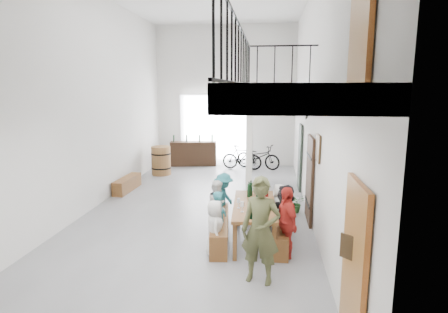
# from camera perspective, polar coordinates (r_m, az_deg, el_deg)

# --- Properties ---
(floor) EXTENTS (12.00, 12.00, 0.00)m
(floor) POSITION_cam_1_polar(r_m,az_deg,el_deg) (9.57, -4.00, -8.40)
(floor) COLOR slate
(floor) RESTS_ON ground
(room_walls) EXTENTS (12.00, 12.00, 12.00)m
(room_walls) POSITION_cam_1_polar(r_m,az_deg,el_deg) (9.07, -4.29, 13.37)
(room_walls) COLOR white
(room_walls) RESTS_ON ground
(gateway_portal) EXTENTS (2.80, 0.08, 2.80)m
(gateway_portal) POSITION_cam_1_polar(r_m,az_deg,el_deg) (15.08, -1.35, 4.02)
(gateway_portal) COLOR white
(gateway_portal) RESTS_ON ground
(right_wall_decor) EXTENTS (0.07, 8.28, 5.07)m
(right_wall_decor) POSITION_cam_1_polar(r_m,az_deg,el_deg) (7.22, 14.44, -0.63)
(right_wall_decor) COLOR #9E6328
(right_wall_decor) RESTS_ON ground
(balcony) EXTENTS (1.52, 5.62, 4.00)m
(balcony) POSITION_cam_1_polar(r_m,az_deg,el_deg) (5.77, 9.43, 9.07)
(balcony) COLOR white
(balcony) RESTS_ON ground
(tasting_table) EXTENTS (0.92, 2.07, 0.79)m
(tasting_table) POSITION_cam_1_polar(r_m,az_deg,el_deg) (7.59, 4.65, -7.87)
(tasting_table) COLOR brown
(tasting_table) RESTS_ON ground
(bench_inner) EXTENTS (0.53, 2.09, 0.47)m
(bench_inner) POSITION_cam_1_polar(r_m,az_deg,el_deg) (7.82, -0.61, -10.92)
(bench_inner) COLOR brown
(bench_inner) RESTS_ON ground
(bench_wall) EXTENTS (0.25, 1.90, 0.44)m
(bench_wall) POSITION_cam_1_polar(r_m,az_deg,el_deg) (7.80, 8.56, -11.26)
(bench_wall) COLOR brown
(bench_wall) RESTS_ON ground
(tableware) EXTENTS (0.61, 1.30, 0.35)m
(tableware) POSITION_cam_1_polar(r_m,az_deg,el_deg) (7.63, 4.65, -5.97)
(tableware) COLOR black
(tableware) RESTS_ON tasting_table
(side_bench) EXTENTS (0.38, 1.48, 0.41)m
(side_bench) POSITION_cam_1_polar(r_m,az_deg,el_deg) (11.76, -14.53, -4.08)
(side_bench) COLOR brown
(side_bench) RESTS_ON ground
(oak_barrel) EXTENTS (0.70, 0.70, 1.02)m
(oak_barrel) POSITION_cam_1_polar(r_m,az_deg,el_deg) (13.60, -9.56, -0.62)
(oak_barrel) COLOR brown
(oak_barrel) RESTS_ON ground
(serving_counter) EXTENTS (1.89, 0.81, 0.96)m
(serving_counter) POSITION_cam_1_polar(r_m,az_deg,el_deg) (15.07, -4.70, 0.46)
(serving_counter) COLOR #331E12
(serving_counter) RESTS_ON ground
(counter_bottles) EXTENTS (1.55, 0.39, 0.28)m
(counter_bottles) POSITION_cam_1_polar(r_m,az_deg,el_deg) (14.98, -4.74, 2.80)
(counter_bottles) COLOR black
(counter_bottles) RESTS_ON serving_counter
(guest_left_a) EXTENTS (0.44, 0.58, 1.06)m
(guest_left_a) POSITION_cam_1_polar(r_m,az_deg,el_deg) (7.04, -1.41, -10.85)
(guest_left_a) COLOR white
(guest_left_a) RESTS_ON ground
(guest_left_b) EXTENTS (0.29, 0.42, 1.10)m
(guest_left_b) POSITION_cam_1_polar(r_m,az_deg,el_deg) (7.46, -0.69, -9.43)
(guest_left_b) COLOR #26747E
(guest_left_b) RESTS_ON ground
(guest_left_c) EXTENTS (0.57, 0.66, 1.15)m
(guest_left_c) POSITION_cam_1_polar(r_m,az_deg,el_deg) (8.12, -0.93, -7.58)
(guest_left_c) COLOR white
(guest_left_c) RESTS_ON ground
(guest_left_d) EXTENTS (0.66, 0.88, 1.21)m
(guest_left_d) POSITION_cam_1_polar(r_m,az_deg,el_deg) (8.49, -0.07, -6.56)
(guest_left_d) COLOR #26747E
(guest_left_d) RESTS_ON ground
(guest_right_a) EXTENTS (0.57, 0.85, 1.33)m
(guest_right_a) POSITION_cam_1_polar(r_m,az_deg,el_deg) (7.02, 9.47, -9.86)
(guest_right_a) COLOR red
(guest_right_a) RESTS_ON ground
(guest_right_b) EXTENTS (0.55, 1.17, 1.21)m
(guest_right_b) POSITION_cam_1_polar(r_m,az_deg,el_deg) (7.63, 9.30, -8.67)
(guest_right_b) COLOR black
(guest_right_b) RESTS_ON ground
(guest_right_c) EXTENTS (0.34, 0.51, 1.02)m
(guest_right_c) POSITION_cam_1_polar(r_m,az_deg,el_deg) (8.40, 8.39, -7.54)
(guest_right_c) COLOR white
(guest_right_c) RESTS_ON ground
(host_standing) EXTENTS (0.71, 0.55, 1.73)m
(host_standing) POSITION_cam_1_polar(r_m,az_deg,el_deg) (6.05, 5.60, -11.16)
(host_standing) COLOR #474A2A
(host_standing) RESTS_ON ground
(potted_plant) EXTENTS (0.53, 0.49, 0.48)m
(potted_plant) POSITION_cam_1_polar(r_m,az_deg,el_deg) (9.62, 10.89, -6.97)
(potted_plant) COLOR #205520
(potted_plant) RESTS_ON ground
(bicycle_near) EXTENTS (1.88, 1.23, 0.94)m
(bicycle_near) POSITION_cam_1_polar(r_m,az_deg,el_deg) (14.47, 5.21, -0.03)
(bicycle_near) COLOR black
(bicycle_near) RESTS_ON ground
(bicycle_far) EXTENTS (1.59, 0.68, 0.92)m
(bicycle_far) POSITION_cam_1_polar(r_m,az_deg,el_deg) (14.28, 2.75, -0.16)
(bicycle_far) COLOR black
(bicycle_far) RESTS_ON ground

